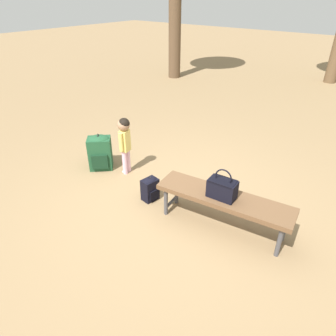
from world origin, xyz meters
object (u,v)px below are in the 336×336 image
child_standing (125,137)px  backpack_large (100,151)px  park_bench (224,200)px  backpack_small (150,188)px  handbag (222,188)px

child_standing → backpack_large: bearing=20.4°
park_bench → backpack_large: size_ratio=2.74×
child_standing → backpack_small: 0.93m
park_bench → child_standing: bearing=-6.1°
handbag → child_standing: size_ratio=0.41×
park_bench → child_standing: child_standing is taller
backpack_small → child_standing: bearing=-22.2°
handbag → backpack_large: 2.23m
handbag → child_standing: child_standing is taller
child_standing → backpack_small: child_standing is taller
handbag → backpack_small: handbag is taller
park_bench → handbag: (0.02, 0.04, 0.18)m
backpack_large → backpack_small: 1.20m
child_standing → backpack_large: size_ratio=1.52×
handbag → backpack_large: handbag is taller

